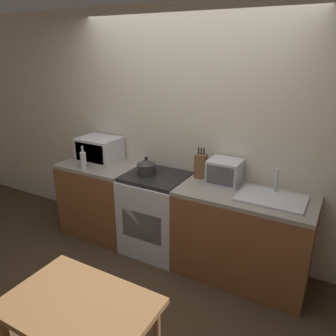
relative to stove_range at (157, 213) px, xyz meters
The scene contains 12 objects.
ground_plane 0.85m from the stove_range, 74.44° to the right, with size 16.00×16.00×0.00m, color #3D2D1E.
wall_back 0.94m from the stove_range, 60.35° to the left, with size 10.00×0.06×2.60m.
counter_left_run 0.78m from the stove_range, behind, with size 0.89×0.62×0.90m.
counter_right_run 0.97m from the stove_range, ahead, with size 1.28×0.62×0.90m.
stove_range is the anchor object (origin of this frame).
kettle 0.55m from the stove_range, 168.91° to the right, with size 0.21×0.21×0.20m.
microwave 1.04m from the stove_range, behind, with size 0.47×0.38×0.28m.
bottle 1.01m from the stove_range, 165.89° to the right, with size 0.07×0.07×0.26m.
knife_block 0.75m from the stove_range, 20.85° to the left, with size 0.11×0.09×0.32m.
toaster_oven 0.92m from the stove_range, 12.21° to the left, with size 0.31×0.27×0.24m.
sink_basin 1.29m from the stove_range, ahead, with size 0.59×0.40×0.24m.
dining_table 1.74m from the stove_range, 74.58° to the right, with size 0.91×0.61×0.74m.
Camera 1 is at (1.49, -2.06, 2.17)m, focal length 35.00 mm.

